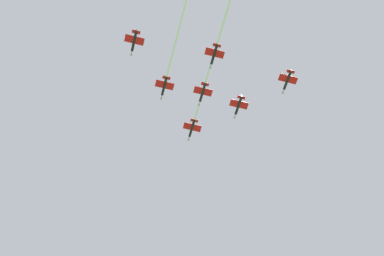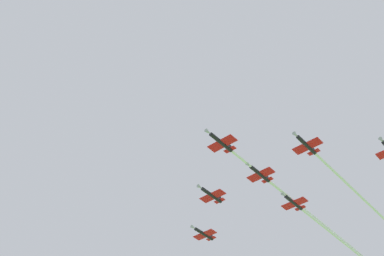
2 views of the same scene
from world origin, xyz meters
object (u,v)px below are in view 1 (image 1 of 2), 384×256
Objects in this scene: jet_port_outer at (222,29)px; jet_port_inner at (179,27)px; jet_starboard_inner at (238,106)px; jet_starboard_outer at (134,41)px; jet_center_rear at (287,80)px; jet_lead at (209,72)px.

jet_port_inner is at bearing 166.58° from jet_port_outer.
jet_starboard_inner is 0.13× the size of jet_port_outer.
jet_port_inner is 20.30m from jet_starboard_outer.
jet_starboard_inner is 24.29m from jet_center_rear.
jet_center_rear is at bearing 11.87° from jet_port_inner.
jet_port_inner is 52.67m from jet_center_rear.
jet_port_outer is (-3.43, -17.32, -0.86)m from jet_port_inner.
jet_port_inner is 17.68m from jet_port_outer.
jet_lead is 34.74m from jet_starboard_outer.
jet_starboard_inner is (12.59, -16.70, -1.14)m from jet_lead.
jet_port_outer is at bearing -90.00° from jet_lead.
jet_starboard_outer reaches higher than jet_lead.
jet_lead is 1.03× the size of jet_port_inner.
jet_lead reaches higher than jet_center_rear.
jet_lead is 20.16m from jet_port_outer.
jet_port_inner is 7.18× the size of jet_starboard_outer.
jet_port_outer reaches higher than jet_starboard_inner.
jet_starboard_inner is at bearing 135.00° from jet_center_rear.
jet_port_inner reaches higher than jet_port_outer.
jet_starboard_outer is at bearing -161.57° from jet_starboard_inner.
jet_lead is 7.39× the size of jet_starboard_inner.
jet_center_rear is (2.64, -68.64, -1.42)m from jet_starboard_outer.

